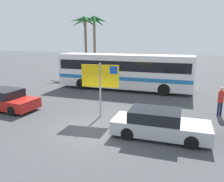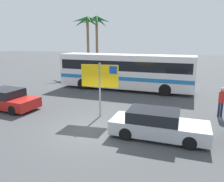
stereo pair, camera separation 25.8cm
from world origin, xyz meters
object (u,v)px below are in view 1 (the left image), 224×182
(ferry_sign, at_px, (101,78))
(pedestrian_crossing_lot, at_px, (221,99))
(car_red, at_px, (7,100))
(car_silver, at_px, (159,124))
(bus_front_coach, at_px, (124,70))

(ferry_sign, bearing_deg, pedestrian_crossing_lot, 13.06)
(car_red, relative_size, pedestrian_crossing_lot, 2.32)
(ferry_sign, bearing_deg, car_red, 179.36)
(car_silver, height_order, pedestrian_crossing_lot, pedestrian_crossing_lot)
(ferry_sign, bearing_deg, bus_front_coach, 88.98)
(bus_front_coach, distance_m, car_red, 9.93)
(car_silver, bearing_deg, bus_front_coach, 114.53)
(pedestrian_crossing_lot, bearing_deg, ferry_sign, -99.22)
(bus_front_coach, relative_size, car_silver, 2.66)
(car_silver, distance_m, pedestrian_crossing_lot, 5.20)
(bus_front_coach, height_order, car_red, bus_front_coach)
(bus_front_coach, xyz_separation_m, car_silver, (4.29, -9.22, -1.15))
(car_red, bearing_deg, pedestrian_crossing_lot, 17.21)
(bus_front_coach, distance_m, car_silver, 10.23)
(ferry_sign, distance_m, pedestrian_crossing_lot, 7.20)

